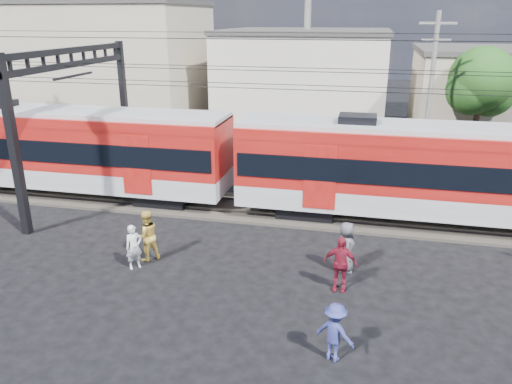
% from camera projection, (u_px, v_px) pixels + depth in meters
% --- Properties ---
extents(ground, '(120.00, 120.00, 0.00)m').
position_uv_depth(ground, '(250.00, 311.00, 14.70)').
color(ground, black).
rests_on(ground, ground).
extents(track_bed, '(70.00, 3.40, 0.12)m').
position_uv_depth(track_bed, '(292.00, 212.00, 22.03)').
color(track_bed, '#2D2823').
rests_on(track_bed, ground).
extents(rail_near, '(70.00, 0.12, 0.12)m').
position_uv_depth(rail_near, '(289.00, 215.00, 21.30)').
color(rail_near, '#59544C').
rests_on(rail_near, track_bed).
extents(rail_far, '(70.00, 0.12, 0.12)m').
position_uv_depth(rail_far, '(295.00, 203.00, 22.68)').
color(rail_far, '#59544C').
rests_on(rail_far, track_bed).
extents(commuter_train, '(50.30, 3.08, 4.17)m').
position_uv_depth(commuter_train, '(441.00, 170.00, 20.00)').
color(commuter_train, black).
rests_on(commuter_train, ground).
extents(catenary, '(70.00, 9.30, 7.52)m').
position_uv_depth(catenary, '(102.00, 90.00, 22.15)').
color(catenary, black).
rests_on(catenary, ground).
extents(building_west, '(14.28, 10.20, 9.30)m').
position_uv_depth(building_west, '(109.00, 65.00, 38.77)').
color(building_west, tan).
rests_on(building_west, ground).
extents(building_midwest, '(12.24, 12.24, 7.30)m').
position_uv_depth(building_midwest, '(306.00, 78.00, 38.72)').
color(building_midwest, '#BCB6A4').
rests_on(building_midwest, ground).
extents(utility_pole_mid, '(1.80, 0.24, 8.50)m').
position_uv_depth(utility_pole_mid, '(430.00, 92.00, 25.72)').
color(utility_pole_mid, slate).
rests_on(utility_pole_mid, ground).
extents(tree_near, '(3.82, 3.64, 6.72)m').
position_uv_depth(tree_near, '(485.00, 84.00, 27.86)').
color(tree_near, '#382619').
rests_on(tree_near, ground).
extents(pedestrian_a, '(0.67, 0.68, 1.58)m').
position_uv_depth(pedestrian_a, '(134.00, 247.00, 17.00)').
color(pedestrian_a, silver).
rests_on(pedestrian_a, ground).
extents(pedestrian_b, '(1.13, 1.13, 1.85)m').
position_uv_depth(pedestrian_b, '(146.00, 236.00, 17.55)').
color(pedestrian_b, gold).
rests_on(pedestrian_b, ground).
extents(pedestrian_c, '(1.17, 0.94, 1.59)m').
position_uv_depth(pedestrian_c, '(335.00, 332.00, 12.40)').
color(pedestrian_c, navy).
rests_on(pedestrian_c, ground).
extents(pedestrian_d, '(1.10, 0.52, 1.83)m').
position_uv_depth(pedestrian_d, '(340.00, 264.00, 15.57)').
color(pedestrian_d, maroon).
rests_on(pedestrian_d, ground).
extents(pedestrian_e, '(0.72, 0.97, 1.80)m').
position_uv_depth(pedestrian_e, '(346.00, 247.00, 16.72)').
color(pedestrian_e, '#48474C').
rests_on(pedestrian_e, ground).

